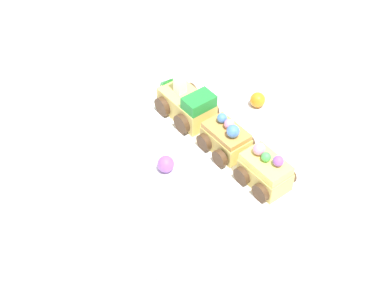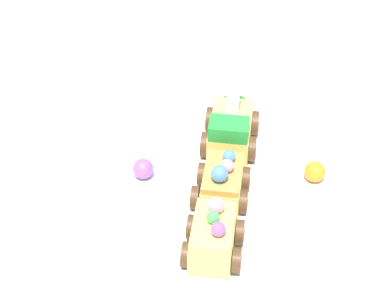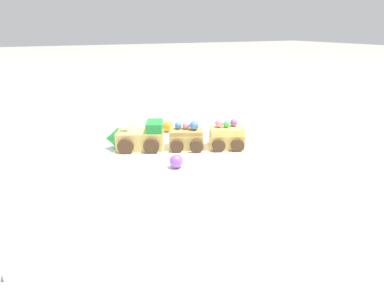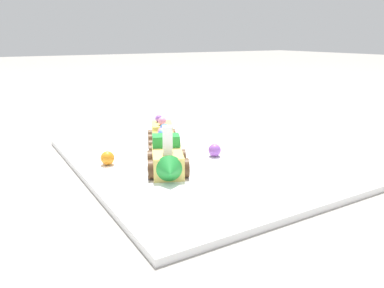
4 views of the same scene
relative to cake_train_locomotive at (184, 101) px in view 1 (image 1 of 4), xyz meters
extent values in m
plane|color=gray|center=(-0.06, 0.08, -0.04)|extent=(10.00, 10.00, 0.00)
cube|color=white|center=(-0.06, 0.08, -0.03)|extent=(0.61, 0.46, 0.01)
cube|color=#EACC66|center=(-0.01, 0.00, -0.01)|extent=(0.12, 0.09, 0.04)
cube|color=green|center=(-0.04, 0.02, 0.03)|extent=(0.05, 0.06, 0.02)
cone|color=green|center=(0.05, -0.02, 0.00)|extent=(0.05, 0.06, 0.05)
cube|color=white|center=(0.01, 0.00, 0.03)|extent=(0.02, 0.02, 0.02)
cube|color=white|center=(0.01, 0.00, 0.04)|extent=(0.02, 0.02, 0.02)
cube|color=white|center=(0.01, 0.00, 0.06)|extent=(0.02, 0.02, 0.02)
cylinder|color=#4C331E|center=(0.01, -0.04, -0.01)|extent=(0.04, 0.02, 0.04)
cylinder|color=#4C331E|center=(0.03, 0.02, -0.01)|extent=(0.04, 0.02, 0.04)
cylinder|color=#4C331E|center=(-0.05, -0.02, -0.01)|extent=(0.04, 0.02, 0.04)
cylinder|color=#4C331E|center=(-0.02, 0.04, -0.01)|extent=(0.04, 0.02, 0.04)
cube|color=#EACC66|center=(-0.11, 0.05, -0.01)|extent=(0.09, 0.08, 0.04)
cube|color=#CC9347|center=(-0.11, 0.05, 0.01)|extent=(0.09, 0.07, 0.01)
sphere|color=#4C84E0|center=(-0.12, 0.06, 0.03)|extent=(0.03, 0.03, 0.02)
sphere|color=pink|center=(-0.11, 0.04, 0.03)|extent=(0.02, 0.02, 0.02)
sphere|color=#4C84E0|center=(-0.09, 0.03, 0.03)|extent=(0.02, 0.02, 0.02)
cylinder|color=#4C331E|center=(-0.10, 0.01, -0.01)|extent=(0.03, 0.02, 0.03)
cylinder|color=#4C331E|center=(-0.08, 0.06, -0.01)|extent=(0.03, 0.02, 0.03)
cylinder|color=#4C331E|center=(-0.14, 0.03, -0.01)|extent=(0.03, 0.02, 0.03)
cylinder|color=#4C331E|center=(-0.11, 0.08, -0.01)|extent=(0.03, 0.02, 0.03)
cube|color=#EACC66|center=(-0.19, 0.08, -0.01)|extent=(0.09, 0.08, 0.04)
cube|color=#EFE066|center=(-0.19, 0.08, 0.02)|extent=(0.09, 0.07, 0.01)
sphere|color=#9956C6|center=(-0.21, 0.09, 0.03)|extent=(0.02, 0.02, 0.02)
sphere|color=#4CBC56|center=(-0.19, 0.09, 0.03)|extent=(0.02, 0.02, 0.02)
sphere|color=pink|center=(-0.18, 0.08, 0.03)|extent=(0.03, 0.03, 0.02)
cylinder|color=#4C331E|center=(-0.19, 0.05, -0.01)|extent=(0.03, 0.02, 0.03)
cylinder|color=#4C331E|center=(-0.16, 0.10, -0.01)|extent=(0.03, 0.02, 0.03)
cylinder|color=#4C331E|center=(-0.23, 0.07, -0.01)|extent=(0.03, 0.02, 0.03)
cylinder|color=#4C331E|center=(-0.20, 0.12, -0.01)|extent=(0.03, 0.02, 0.03)
sphere|color=#9956C6|center=(-0.04, 0.14, -0.01)|extent=(0.03, 0.03, 0.03)
sphere|color=orange|center=(-0.11, -0.08, -0.01)|extent=(0.03, 0.03, 0.03)
camera|label=1|loc=(-0.36, 0.63, 0.62)|focal=50.00mm
camera|label=2|loc=(-0.67, 0.24, 0.56)|focal=60.00mm
camera|label=3|loc=(0.16, 0.65, 0.24)|focal=28.00mm
camera|label=4|loc=(0.60, -0.30, 0.23)|focal=35.00mm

